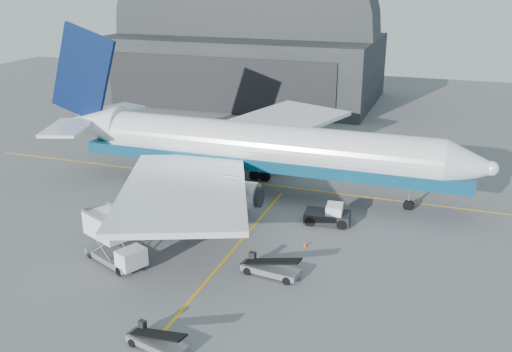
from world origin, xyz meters
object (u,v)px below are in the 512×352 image
at_px(pushback_tug, 329,216).
at_px(belt_loader_a, 157,342).
at_px(catering_truck, 113,239).
at_px(belt_loader_b, 270,268).
at_px(airliner, 250,147).

distance_m(pushback_tug, belt_loader_a, 24.07).
relative_size(catering_truck, belt_loader_b, 1.27).
relative_size(pushback_tug, belt_loader_b, 0.89).
relative_size(pushback_tug, belt_loader_a, 0.99).
xyz_separation_m(airliner, belt_loader_a, (4.22, -29.31, -4.50)).
bearing_deg(belt_loader_b, belt_loader_a, -101.78).
xyz_separation_m(airliner, pushback_tug, (10.40, -6.05, -4.27)).
bearing_deg(catering_truck, pushback_tug, 66.51).
xyz_separation_m(airliner, belt_loader_b, (8.18, -17.70, -4.43)).
distance_m(catering_truck, belt_loader_b, 13.39).
bearing_deg(pushback_tug, airliner, 144.69).
bearing_deg(belt_loader_b, pushback_tug, 86.29).
xyz_separation_m(pushback_tug, belt_loader_b, (-2.22, -11.64, -0.17)).
bearing_deg(catering_truck, belt_loader_b, 34.17).
bearing_deg(belt_loader_a, airliner, 111.20).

